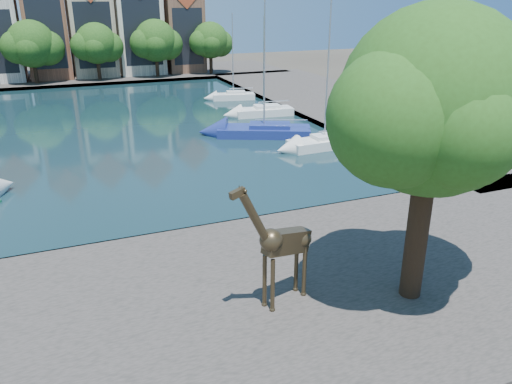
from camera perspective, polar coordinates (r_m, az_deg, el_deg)
ground at (r=25.02m, az=-10.22°, el=-5.40°), size 160.00×160.00×0.00m
water_basin at (r=47.52m, az=-16.52°, el=7.02°), size 38.00×50.00×0.08m
near_quay at (r=19.01m, az=-5.58°, el=-13.67°), size 50.00×14.00×0.50m
far_quay at (r=78.88m, az=-19.25°, el=12.33°), size 60.00×16.00×0.50m
right_quay at (r=55.54m, az=10.28°, el=9.77°), size 14.00×52.00×0.50m
plane_tree at (r=17.87m, az=19.92°, el=8.94°), size 8.32×6.40×10.62m
townhouse_center at (r=78.06m, az=-23.06°, el=17.79°), size 5.44×9.18×16.93m
townhouse_east_inner at (r=78.32m, az=-18.42°, el=17.90°), size 5.94×9.18×15.79m
townhouse_east_mid at (r=79.08m, az=-13.52°, el=18.67°), size 6.43×9.18×16.65m
townhouse_east_end at (r=80.42m, az=-8.66°, el=18.32°), size 5.44×9.18×14.43m
far_tree_mid_west at (r=72.77m, az=-24.19°, el=15.02°), size 7.80×6.00×8.00m
far_tree_mid_east at (r=73.03m, az=-17.72°, el=15.74°), size 7.02×5.40×7.52m
far_tree_east at (r=74.13m, az=-11.33°, el=16.46°), size 7.54×5.80×7.84m
far_tree_far_east at (r=76.09m, az=-5.17°, el=16.77°), size 6.76×5.20×7.36m
giraffe_statue at (r=17.86m, az=2.87°, el=-5.85°), size 3.45×1.42×5.03m
sailboat_right_a at (r=39.61m, az=7.81°, el=5.86°), size 5.90×2.35×10.91m
sailboat_right_b at (r=42.67m, az=0.93°, el=7.20°), size 8.22×5.71×12.53m
sailboat_right_c at (r=50.28m, az=0.88°, el=9.37°), size 5.92×2.58×9.45m
sailboat_right_d at (r=58.50m, az=-2.60°, el=11.05°), size 5.03×2.64×9.45m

